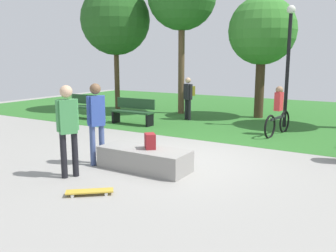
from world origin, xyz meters
TOP-DOWN VIEW (x-y plane):
  - ground_plane at (0.00, 0.00)m, footprint 28.00×28.00m
  - grass_lawn at (0.00, 7.98)m, footprint 26.60×12.04m
  - concrete_ledge at (-0.38, -1.10)m, footprint 1.95×0.77m
  - backpack_on_ledge at (-0.27, -1.04)m, footprint 0.34×0.34m
  - skater_performing_trick at (-1.34, -2.26)m, footprint 0.33×0.38m
  - skater_watching at (-1.46, -1.33)m, footprint 0.30×0.41m
  - skateboard_by_ledge at (-0.36, -2.78)m, footprint 0.74×0.66m
  - skateboard_spare at (-0.49, -0.13)m, footprint 0.81×0.22m
  - park_bench_by_oak at (-6.14, 3.17)m, footprint 1.60×0.49m
  - park_bench_near_path at (-3.72, 3.08)m, footprint 1.60×0.48m
  - tree_slender_maple at (-6.42, 5.54)m, footprint 3.00×3.00m
  - tree_young_birch at (-0.34, 6.82)m, footprint 2.59×2.59m
  - lamp_post at (1.02, 5.32)m, footprint 0.28×0.28m
  - pedestrian_with_backpack at (-2.47, 4.90)m, footprint 0.42×0.44m
  - cyclist_on_bicycle at (1.14, 3.85)m, footprint 0.34×1.81m

SIDE VIEW (x-z plane):
  - ground_plane at x=0.00m, z-range 0.00..0.00m
  - grass_lawn at x=0.00m, z-range 0.00..0.01m
  - skateboard_by_ledge at x=-0.36m, z-range 0.02..0.10m
  - skateboard_spare at x=-0.49m, z-range 0.02..0.10m
  - concrete_ledge at x=-0.38m, z-range 0.00..0.45m
  - park_bench_by_oak at x=-6.14m, z-range 0.03..0.94m
  - park_bench_near_path at x=-3.72m, z-range 0.03..0.94m
  - backpack_on_ledge at x=-0.27m, z-range 0.45..0.77m
  - cyclist_on_bicycle at x=1.14m, z-range -0.13..1.39m
  - pedestrian_with_backpack at x=-2.47m, z-range 0.16..1.77m
  - skater_watching at x=-1.46m, z-range 0.16..1.94m
  - skater_performing_trick at x=-1.34m, z-range 0.16..1.97m
  - lamp_post at x=1.02m, z-range 0.45..4.45m
  - tree_young_birch at x=-0.34m, z-range 0.99..5.64m
  - tree_slender_maple at x=-6.42m, z-range 1.21..6.67m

